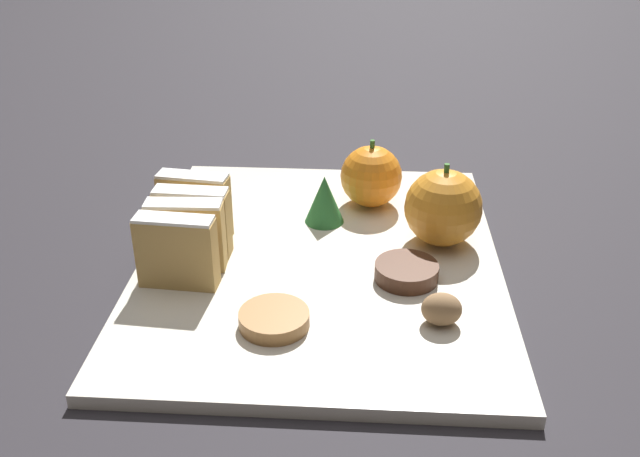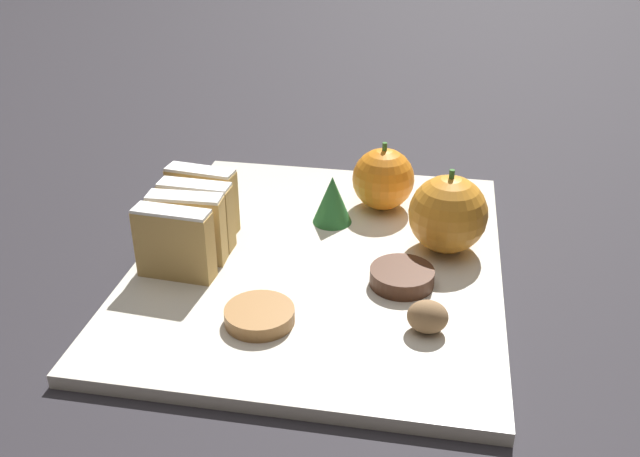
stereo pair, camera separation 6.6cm
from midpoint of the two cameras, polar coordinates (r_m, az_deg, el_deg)
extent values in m
plane|color=#28262B|center=(0.68, 2.78, -3.20)|extent=(6.00, 6.00, 0.00)
cube|color=silver|center=(0.67, 2.79, -2.77)|extent=(0.33, 0.41, 0.01)
cube|color=tan|center=(0.63, -8.68, -1.39)|extent=(0.07, 0.03, 0.06)
cube|color=white|center=(0.62, -8.90, 1.28)|extent=(0.07, 0.03, 0.00)
cube|color=tan|center=(0.66, -7.79, -0.14)|extent=(0.07, 0.02, 0.06)
cube|color=white|center=(0.64, -7.98, 2.46)|extent=(0.07, 0.02, 0.00)
cube|color=tan|center=(0.68, -7.04, 1.02)|extent=(0.07, 0.02, 0.06)
cube|color=white|center=(0.67, -7.20, 3.55)|extent=(0.07, 0.02, 0.00)
cube|color=tan|center=(0.71, -6.78, 2.14)|extent=(0.07, 0.03, 0.06)
cube|color=white|center=(0.69, -6.93, 4.59)|extent=(0.07, 0.03, 0.00)
sphere|color=orange|center=(0.68, 12.93, 1.05)|extent=(0.07, 0.07, 0.07)
cylinder|color=#38702D|center=(0.67, 13.30, 4.12)|extent=(0.01, 0.01, 0.01)
sphere|color=orange|center=(0.75, 7.58, 3.89)|extent=(0.07, 0.07, 0.07)
cylinder|color=#38702D|center=(0.74, 7.75, 6.40)|extent=(0.01, 0.01, 0.01)
ellipsoid|color=#8E6B47|center=(0.58, 11.87, -7.03)|extent=(0.03, 0.03, 0.03)
cylinder|color=#472819|center=(0.63, 9.53, -3.93)|extent=(0.06, 0.06, 0.02)
cylinder|color=#A3703D|center=(0.58, -1.62, -7.08)|extent=(0.06, 0.06, 0.01)
cone|color=#2D7538|center=(0.72, 3.90, 2.23)|extent=(0.04, 0.04, 0.05)
camera|label=1|loc=(0.03, -87.14, 1.55)|focal=40.00mm
camera|label=2|loc=(0.03, 92.86, -1.55)|focal=40.00mm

